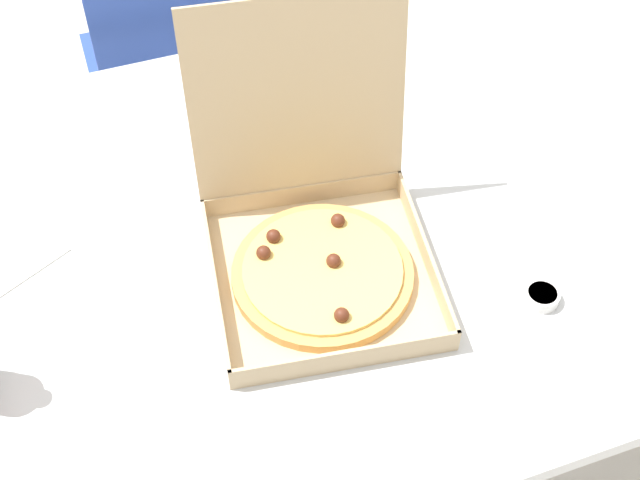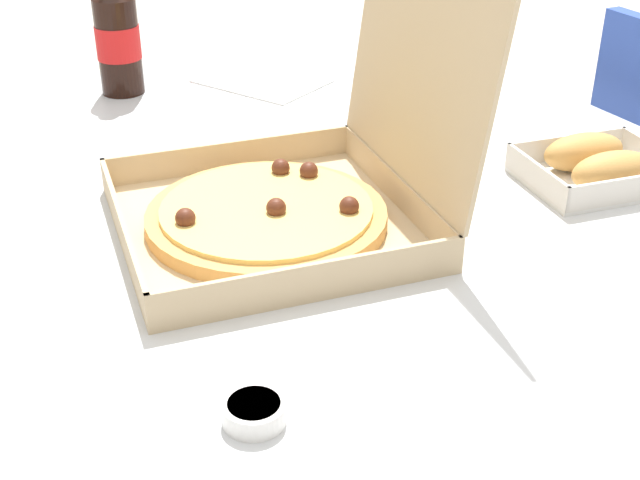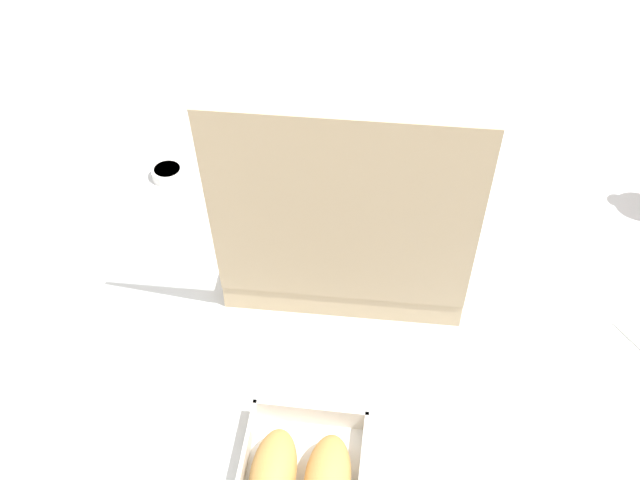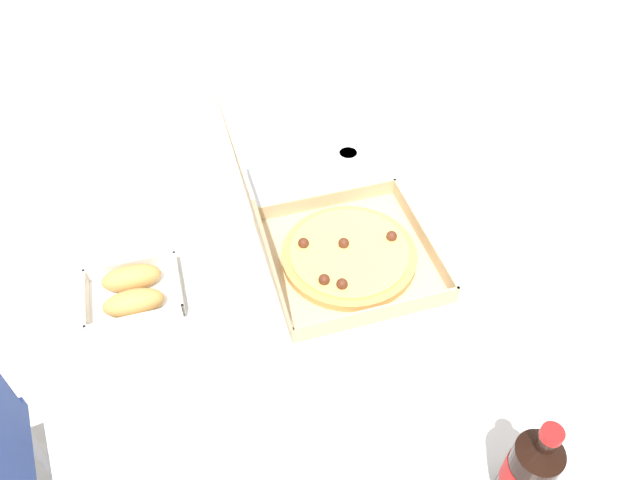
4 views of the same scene
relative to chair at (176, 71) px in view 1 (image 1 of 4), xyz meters
The scene contains 6 objects.
ground_plane 0.92m from the chair, 81.04° to the right, with size 10.00×10.00×0.00m, color beige.
dining_table 0.80m from the chair, 81.04° to the right, with size 1.47×1.07×0.70m.
chair is the anchor object (origin of this frame).
pizza_box_open 0.90m from the chair, 85.81° to the right, with size 0.40×0.44×0.39m.
bread_side_box 0.53m from the chair, 71.92° to the right, with size 0.18×0.21×0.06m.
dipping_sauce_cup 1.13m from the chair, 70.55° to the right, with size 0.06×0.06×0.02m.
Camera 1 is at (-0.36, -0.95, 1.82)m, focal length 49.48 mm.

